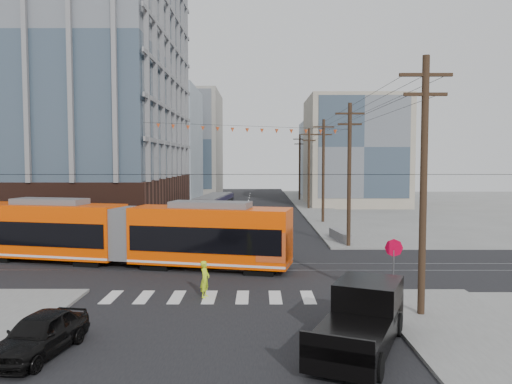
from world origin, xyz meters
TOP-DOWN VIEW (x-y plane):
  - ground at (0.00, 0.00)m, footprint 160.00×160.00m
  - office_building at (-22.00, 23.00)m, footprint 30.00×25.00m
  - bg_bldg_nw_near at (-17.00, 52.00)m, footprint 18.00×16.00m
  - bg_bldg_ne_near at (16.00, 48.00)m, footprint 14.00×14.00m
  - bg_bldg_nw_far at (-14.00, 72.00)m, footprint 16.00×18.00m
  - bg_bldg_ne_far at (18.00, 68.00)m, footprint 16.00×16.00m
  - utility_pole_near at (8.50, -6.00)m, footprint 0.30×0.30m
  - utility_pole_far at (8.50, 56.00)m, footprint 0.30×0.30m
  - streetcar at (-6.73, 4.49)m, footprint 20.93×7.32m
  - city_bus at (-2.98, 24.11)m, footprint 3.57×11.45m
  - pickup_truck at (5.06, -9.86)m, footprint 4.54×6.65m
  - black_sedan at (-5.91, -10.23)m, footprint 2.44×4.54m
  - parked_car_silver at (-5.82, 11.02)m, footprint 2.48×5.04m
  - parked_car_white at (-5.97, 20.14)m, footprint 3.11×5.43m
  - parked_car_grey at (-5.77, 22.88)m, footprint 2.25×4.69m
  - pedestrian at (-1.02, -3.01)m, footprint 0.58×0.74m
  - stop_sign at (7.96, -3.62)m, footprint 0.96×0.96m
  - jersey_barrier at (8.30, 13.79)m, footprint 1.49×4.46m

SIDE VIEW (x-z plane):
  - ground at x=0.00m, z-range 0.00..0.00m
  - jersey_barrier at x=8.30m, z-range 0.00..0.88m
  - parked_car_grey at x=-5.77m, z-range 0.00..1.29m
  - black_sedan at x=-5.91m, z-range 0.00..1.47m
  - parked_car_white at x=-5.97m, z-range 0.00..1.48m
  - parked_car_silver at x=-5.82m, z-range 0.00..1.59m
  - pedestrian at x=-1.02m, z-range 0.00..1.80m
  - pickup_truck at x=5.06m, z-range 0.00..2.13m
  - stop_sign at x=7.96m, z-range 0.00..2.78m
  - city_bus at x=-2.98m, z-range 0.00..3.19m
  - streetcar at x=-6.73m, z-range 0.00..4.01m
  - utility_pole_near at x=8.50m, z-range 0.00..11.00m
  - utility_pole_far at x=8.50m, z-range 0.00..11.00m
  - bg_bldg_ne_far at x=18.00m, z-range 0.00..14.00m
  - bg_bldg_ne_near at x=16.00m, z-range 0.00..16.00m
  - bg_bldg_nw_near at x=-17.00m, z-range 0.00..18.00m
  - bg_bldg_nw_far at x=-14.00m, z-range 0.00..20.00m
  - office_building at x=-22.00m, z-range 0.00..28.60m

